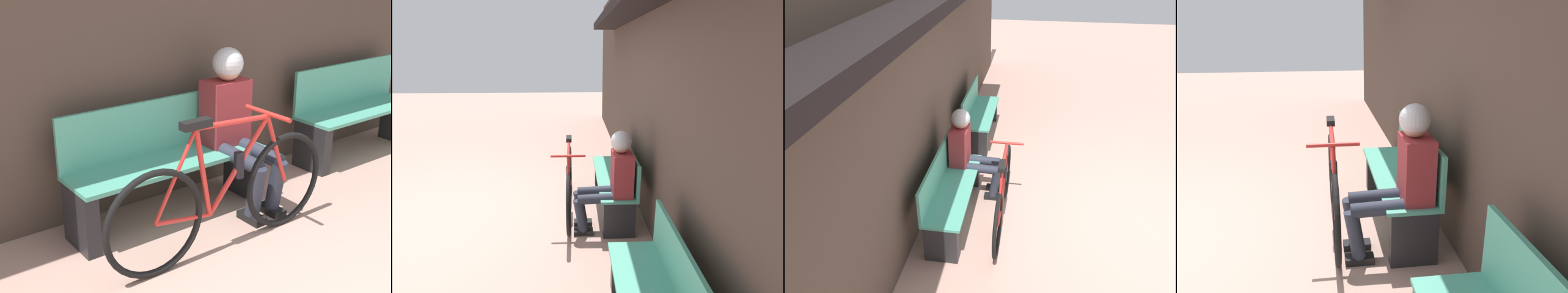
# 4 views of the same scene
# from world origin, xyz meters

# --- Properties ---
(ground_plane) EXTENTS (24.00, 24.00, 0.00)m
(ground_plane) POSITION_xyz_m (0.00, 0.00, 0.00)
(ground_plane) COLOR tan
(storefront_wall) EXTENTS (12.00, 0.56, 3.20)m
(storefront_wall) POSITION_xyz_m (0.00, 2.29, 1.66)
(storefront_wall) COLOR #4C3D33
(storefront_wall) RESTS_ON ground_plane
(park_bench_near) EXTENTS (1.50, 0.42, 0.86)m
(park_bench_near) POSITION_xyz_m (-0.20, 1.93, 0.40)
(park_bench_near) COLOR #51A88E
(park_bench_near) RESTS_ON ground_plane
(bicycle) EXTENTS (1.77, 0.40, 0.93)m
(bicycle) POSITION_xyz_m (-0.15, 1.31, 0.38)
(bicycle) COLOR black
(bicycle) RESTS_ON ground_plane
(person_seated) EXTENTS (0.34, 0.66, 1.20)m
(person_seated) POSITION_xyz_m (0.34, 1.81, 0.69)
(person_seated) COLOR #2D3342
(person_seated) RESTS_ON ground_plane
(park_bench_far) EXTENTS (1.39, 0.42, 0.86)m
(park_bench_far) POSITION_xyz_m (1.96, 1.93, 0.39)
(park_bench_far) COLOR #51A88E
(park_bench_far) RESTS_ON ground_plane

